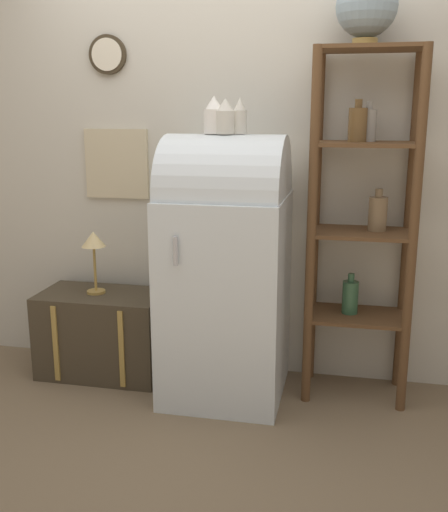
{
  "coord_description": "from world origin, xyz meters",
  "views": [
    {
      "loc": [
        0.65,
        -2.91,
        1.59
      ],
      "look_at": [
        -0.01,
        0.21,
        0.8
      ],
      "focal_mm": 42.0,
      "sensor_mm": 36.0,
      "label": 1
    }
  ],
  "objects_px": {
    "globe": "(367,6)",
    "vase_right": "(240,117)",
    "suitcase_trunk": "(103,333)",
    "vase_center": "(224,118)",
    "refrigerator": "(226,264)",
    "desk_lamp": "(94,245)",
    "vase_left": "(214,116)"
  },
  "relations": [
    {
      "from": "globe",
      "to": "vase_right",
      "type": "xyz_separation_m",
      "value": [
        -0.61,
        -0.15,
        -0.54
      ]
    },
    {
      "from": "suitcase_trunk",
      "to": "vase_center",
      "type": "bearing_deg",
      "value": -7.56
    },
    {
      "from": "refrigerator",
      "to": "globe",
      "type": "distance_m",
      "value": 1.5
    },
    {
      "from": "vase_center",
      "to": "desk_lamp",
      "type": "distance_m",
      "value": 1.1
    },
    {
      "from": "refrigerator",
      "to": "vase_center",
      "type": "relative_size",
      "value": 8.09
    },
    {
      "from": "suitcase_trunk",
      "to": "globe",
      "type": "bearing_deg",
      "value": 2.54
    },
    {
      "from": "globe",
      "to": "desk_lamp",
      "type": "bearing_deg",
      "value": -177.53
    },
    {
      "from": "vase_left",
      "to": "desk_lamp",
      "type": "height_order",
      "value": "vase_left"
    },
    {
      "from": "suitcase_trunk",
      "to": "vase_left",
      "type": "distance_m",
      "value": 1.49
    },
    {
      "from": "globe",
      "to": "vase_left",
      "type": "relative_size",
      "value": 1.79
    },
    {
      "from": "vase_left",
      "to": "vase_right",
      "type": "distance_m",
      "value": 0.14
    },
    {
      "from": "vase_right",
      "to": "vase_left",
      "type": "bearing_deg",
      "value": -177.47
    },
    {
      "from": "vase_right",
      "to": "globe",
      "type": "bearing_deg",
      "value": 13.47
    },
    {
      "from": "globe",
      "to": "suitcase_trunk",
      "type": "bearing_deg",
      "value": -177.46
    },
    {
      "from": "globe",
      "to": "desk_lamp",
      "type": "distance_m",
      "value": 1.97
    },
    {
      "from": "vase_center",
      "to": "refrigerator",
      "type": "bearing_deg",
      "value": 73.61
    },
    {
      "from": "refrigerator",
      "to": "suitcase_trunk",
      "type": "bearing_deg",
      "value": 173.58
    },
    {
      "from": "suitcase_trunk",
      "to": "desk_lamp",
      "type": "xyz_separation_m",
      "value": [
        -0.03,
        0.0,
        0.55
      ]
    },
    {
      "from": "suitcase_trunk",
      "to": "globe",
      "type": "height_order",
      "value": "globe"
    },
    {
      "from": "refrigerator",
      "to": "vase_right",
      "type": "distance_m",
      "value": 0.79
    },
    {
      "from": "suitcase_trunk",
      "to": "vase_center",
      "type": "height_order",
      "value": "vase_center"
    },
    {
      "from": "refrigerator",
      "to": "desk_lamp",
      "type": "distance_m",
      "value": 0.82
    },
    {
      "from": "vase_right",
      "to": "desk_lamp",
      "type": "relative_size",
      "value": 0.49
    },
    {
      "from": "suitcase_trunk",
      "to": "vase_left",
      "type": "relative_size",
      "value": 3.82
    },
    {
      "from": "vase_left",
      "to": "vase_right",
      "type": "height_order",
      "value": "vase_left"
    },
    {
      "from": "refrigerator",
      "to": "vase_left",
      "type": "height_order",
      "value": "vase_left"
    },
    {
      "from": "vase_left",
      "to": "vase_center",
      "type": "bearing_deg",
      "value": -15.0
    },
    {
      "from": "desk_lamp",
      "to": "vase_left",
      "type": "bearing_deg",
      "value": -6.68
    },
    {
      "from": "globe",
      "to": "vase_right",
      "type": "distance_m",
      "value": 0.83
    },
    {
      "from": "vase_left",
      "to": "suitcase_trunk",
      "type": "bearing_deg",
      "value": 173.07
    },
    {
      "from": "vase_left",
      "to": "desk_lamp",
      "type": "bearing_deg",
      "value": 173.32
    },
    {
      "from": "vase_left",
      "to": "globe",
      "type": "bearing_deg",
      "value": 11.53
    }
  ]
}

